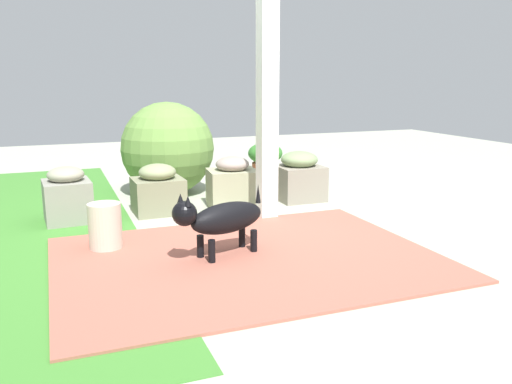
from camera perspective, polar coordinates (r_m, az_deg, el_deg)
name	(u,v)px	position (r m, az deg, el deg)	size (l,w,h in m)	color
ground_plane	(266,223)	(4.28, 1.05, -3.37)	(12.00, 12.00, 0.00)	#A7AC98
brick_path	(248,258)	(3.44, -0.92, -7.17)	(1.80, 2.40, 0.02)	#A15A49
porch_pillar	(267,81)	(4.30, 1.23, 11.82)	(0.14, 0.14, 2.24)	white
stone_planter_nearest	(299,177)	(5.06, 4.66, 1.62)	(0.41, 0.42, 0.47)	gray
stone_planter_near	(233,184)	(4.77, -2.54, 0.88)	(0.41, 0.47, 0.46)	gray
stone_planter_mid	(158,190)	(4.63, -10.50, 0.18)	(0.38, 0.43, 0.43)	#77785B
stone_planter_far	(67,196)	(4.54, -19.66, -0.45)	(0.41, 0.39, 0.45)	gray
round_shrub	(168,148)	(5.34, -9.50, 4.65)	(0.92, 0.92, 0.92)	#60873E
terracotta_pot_broad	(265,161)	(5.83, 1.00, 3.40)	(0.38, 0.38, 0.45)	#A05033
dog	(221,218)	(3.40, -3.77, -2.85)	(0.35, 0.67, 0.46)	black
ceramic_urn	(105,227)	(3.73, -15.93, -3.64)	(0.22, 0.22, 0.33)	beige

